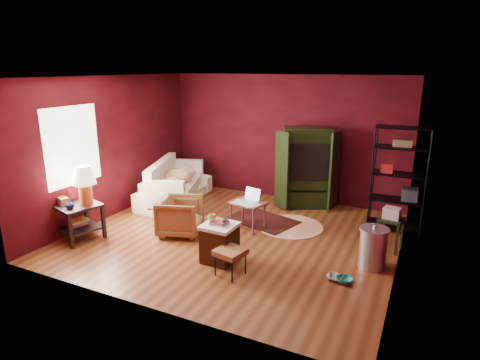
% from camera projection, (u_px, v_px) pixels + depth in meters
% --- Properties ---
extents(room, '(5.54, 5.04, 2.84)m').
position_uv_depth(room, '(233.00, 160.00, 6.90)').
color(room, brown).
rests_on(room, ground).
extents(sofa, '(0.65, 2.07, 0.80)m').
position_uv_depth(sofa, '(175.00, 185.00, 8.99)').
color(sofa, white).
rests_on(sofa, ground).
extents(armchair, '(0.89, 0.92, 0.76)m').
position_uv_depth(armchair, '(180.00, 214.00, 7.27)').
color(armchair, black).
rests_on(armchair, ground).
extents(pet_bowl_steel, '(0.24, 0.09, 0.23)m').
position_uv_depth(pet_bowl_steel, '(335.00, 272.00, 5.75)').
color(pet_bowl_steel, '#B1B3B8').
rests_on(pet_bowl_steel, ground).
extents(pet_bowl_turquoise, '(0.25, 0.11, 0.24)m').
position_uv_depth(pet_bowl_turquoise, '(345.00, 275.00, 5.67)').
color(pet_bowl_turquoise, teal).
rests_on(pet_bowl_turquoise, ground).
extents(vase, '(0.16, 0.16, 0.14)m').
position_uv_depth(vase, '(70.00, 205.00, 6.77)').
color(vase, '#0D0F41').
rests_on(vase, side_table).
extents(mug, '(0.14, 0.11, 0.12)m').
position_uv_depth(mug, '(212.00, 217.00, 6.12)').
color(mug, '#DDDC6C').
rests_on(mug, hamper).
extents(side_table, '(0.83, 0.83, 1.33)m').
position_uv_depth(side_table, '(81.00, 196.00, 6.96)').
color(side_table, black).
rests_on(side_table, ground).
extents(sofa_cushions, '(1.47, 2.23, 0.87)m').
position_uv_depth(sofa_cushions, '(174.00, 185.00, 8.93)').
color(sofa_cushions, white).
rests_on(sofa_cushions, sofa).
extents(hamper, '(0.52, 0.52, 0.71)m').
position_uv_depth(hamper, '(220.00, 242.00, 6.25)').
color(hamper, '#3F200E').
rests_on(hamper, ground).
extents(footstool, '(0.47, 0.47, 0.41)m').
position_uv_depth(footstool, '(230.00, 253.00, 5.82)').
color(footstool, black).
rests_on(footstool, ground).
extents(rug_round, '(1.61, 1.61, 0.01)m').
position_uv_depth(rug_round, '(290.00, 226.00, 7.69)').
color(rug_round, '#F4E7CC').
rests_on(rug_round, ground).
extents(rug_oriental, '(1.51, 1.21, 0.01)m').
position_uv_depth(rug_oriental, '(262.00, 220.00, 7.98)').
color(rug_oriental, '#461312').
rests_on(rug_oriental, ground).
extents(laptop_desk, '(0.71, 0.60, 0.77)m').
position_uv_depth(laptop_desk, '(248.00, 205.00, 7.48)').
color(laptop_desk, brown).
rests_on(laptop_desk, ground).
extents(tv_armoire, '(1.25, 1.04, 1.73)m').
position_uv_depth(tv_armoire, '(307.00, 166.00, 8.58)').
color(tv_armoire, black).
rests_on(tv_armoire, ground).
extents(wire_shelving, '(0.97, 0.45, 1.95)m').
position_uv_depth(wire_shelving, '(400.00, 175.00, 7.24)').
color(wire_shelving, black).
rests_on(wire_shelving, ground).
extents(small_stand, '(0.43, 0.43, 0.74)m').
position_uv_depth(small_stand, '(391.00, 218.00, 6.58)').
color(small_stand, black).
rests_on(small_stand, ground).
extents(trash_can, '(0.53, 0.53, 0.69)m').
position_uv_depth(trash_can, '(373.00, 248.00, 6.06)').
color(trash_can, silver).
rests_on(trash_can, ground).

